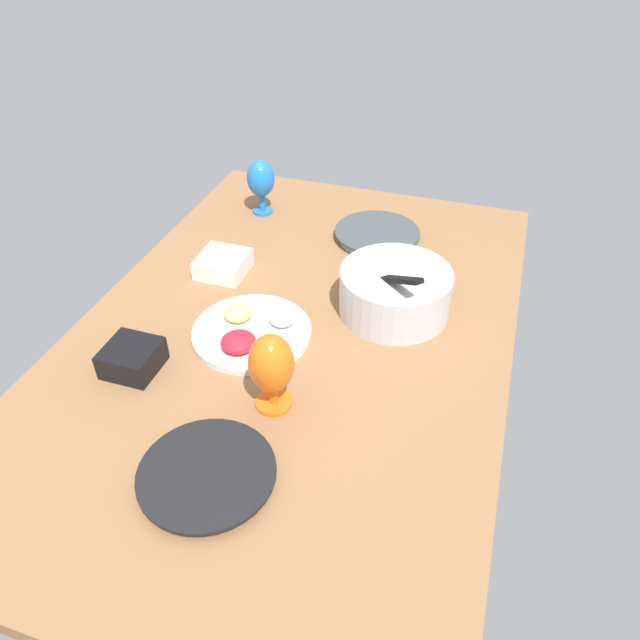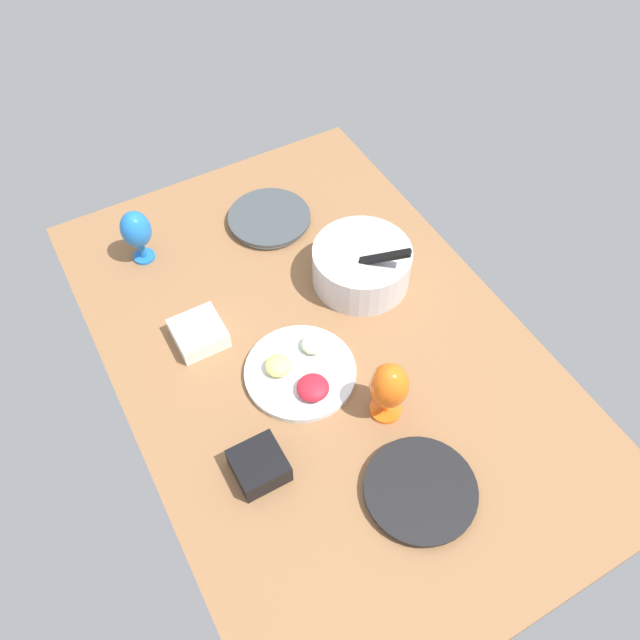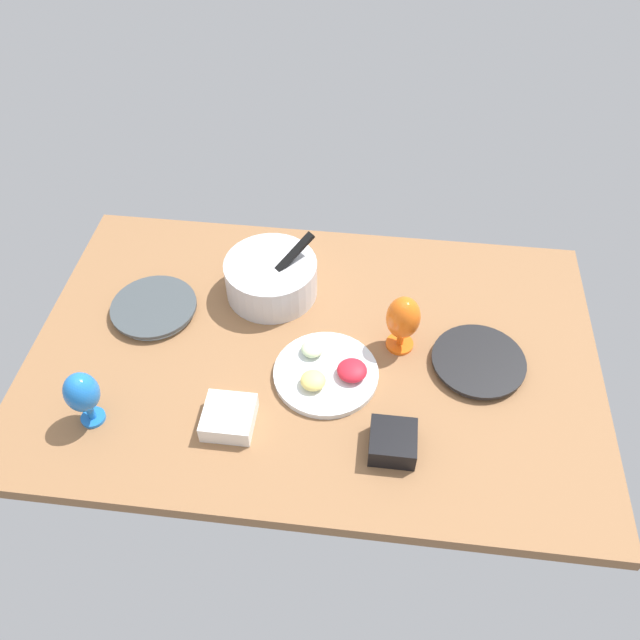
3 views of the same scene
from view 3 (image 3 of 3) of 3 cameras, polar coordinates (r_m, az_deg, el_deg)
The scene contains 9 objects.
ground_plane at distance 184.27cm, azimuth -0.57°, elevation -3.07°, with size 160.00×104.00×4.00cm, color #8C603D.
dinner_plate_left at distance 197.86cm, azimuth -14.48°, elevation 1.03°, with size 25.42×25.42×2.71cm.
dinner_plate_right at distance 183.59cm, azimuth 13.84°, elevation -3.65°, with size 25.94×25.94×2.49cm.
mixing_bowl at distance 194.53cm, azimuth -4.34°, elevation 3.86°, with size 27.75×27.75×18.69cm.
fruit_platter at distance 175.76cm, azimuth 0.63°, elevation -4.65°, with size 28.78×28.78×5.44cm.
hurricane_glass_orange at distance 177.05cm, azimuth 7.37°, elevation 0.07°, with size 9.45×9.45×18.42cm.
hurricane_glass_blue at distance 170.36cm, azimuth -20.31°, elevation -6.14°, with size 8.70×8.70×17.50cm.
square_bowl_black at distance 162.31cm, azimuth 6.47°, elevation -10.63°, with size 11.58×11.58×6.12cm.
square_bowl_white at distance 167.41cm, azimuth -8.08°, elevation -8.48°, with size 12.89×12.89×5.21cm.
Camera 3 is at (15.49, -115.21, 140.97)cm, focal length 36.13 mm.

